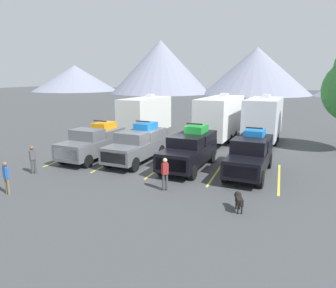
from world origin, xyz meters
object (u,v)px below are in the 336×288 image
at_px(camper_trailer_a, 145,115).
at_px(dog, 239,199).
at_px(pickup_truck_c, 190,149).
at_px(pickup_truck_b, 138,144).
at_px(camper_trailer_c, 263,118).
at_px(person_b, 6,176).
at_px(camper_trailer_b, 220,116).
at_px(pickup_truck_a, 94,142).
at_px(pickup_truck_d, 250,154).
at_px(person_c, 165,172).
at_px(person_a, 33,158).

xyz_separation_m(camper_trailer_a, dog, (10.28, -13.54, -1.53)).
bearing_deg(pickup_truck_c, pickup_truck_b, 177.56).
bearing_deg(camper_trailer_c, person_b, -123.31).
distance_m(person_b, dog, 10.72).
relative_size(camper_trailer_b, person_b, 5.51).
relative_size(pickup_truck_a, pickup_truck_d, 0.95).
distance_m(camper_trailer_c, dog, 14.34).
xyz_separation_m(pickup_truck_b, pickup_truck_c, (3.59, -0.15, 0.01)).
xyz_separation_m(camper_trailer_c, person_b, (-10.63, -16.18, -1.18)).
relative_size(pickup_truck_b, person_c, 3.28).
bearing_deg(camper_trailer_b, person_a, -122.41).
bearing_deg(person_b, pickup_truck_b, 65.78).
height_order(camper_trailer_b, camper_trailer_c, camper_trailer_b).
bearing_deg(dog, person_a, 174.94).
bearing_deg(pickup_truck_a, dog, -26.29).
bearing_deg(person_b, person_a, 112.41).
bearing_deg(dog, person_b, -169.62).
relative_size(camper_trailer_c, dog, 8.08).
xyz_separation_m(person_b, person_c, (6.85, 3.02, 0.02)).
xyz_separation_m(camper_trailer_a, camper_trailer_b, (6.81, 0.56, 0.09)).
bearing_deg(pickup_truck_c, dog, -55.41).
xyz_separation_m(person_a, person_b, (1.23, -2.97, -0.02)).
distance_m(pickup_truck_d, person_b, 12.73).
height_order(camper_trailer_a, camper_trailer_b, camper_trailer_b).
bearing_deg(pickup_truck_c, person_b, -133.75).
height_order(pickup_truck_a, pickup_truck_b, pickup_truck_b).
relative_size(pickup_truck_a, camper_trailer_b, 0.61).
distance_m(pickup_truck_c, person_a, 9.16).
bearing_deg(camper_trailer_c, dog, -90.41).
xyz_separation_m(pickup_truck_a, person_a, (-1.43, -4.06, -0.21)).
relative_size(pickup_truck_c, camper_trailer_a, 0.74).
bearing_deg(pickup_truck_c, camper_trailer_a, 128.80).
bearing_deg(camper_trailer_a, camper_trailer_b, 4.74).
height_order(pickup_truck_d, camper_trailer_a, camper_trailer_a).
distance_m(pickup_truck_b, camper_trailer_c, 11.51).
xyz_separation_m(person_a, person_c, (8.07, 0.05, 0.01)).
relative_size(pickup_truck_d, person_a, 3.45).
xyz_separation_m(pickup_truck_c, camper_trailer_a, (-6.64, 8.26, 0.85)).
distance_m(camper_trailer_a, camper_trailer_b, 6.84).
height_order(camper_trailer_b, person_b, camper_trailer_b).
bearing_deg(camper_trailer_c, camper_trailer_b, -177.56).
bearing_deg(pickup_truck_b, pickup_truck_a, -173.98).
bearing_deg(camper_trailer_a, person_a, -96.75).
relative_size(camper_trailer_b, dog, 9.67).
height_order(pickup_truck_d, dog, pickup_truck_d).
relative_size(pickup_truck_d, person_b, 3.53).
bearing_deg(person_c, camper_trailer_c, 73.94).
relative_size(pickup_truck_a, camper_trailer_c, 0.73).
height_order(pickup_truck_b, camper_trailer_c, camper_trailer_c).
distance_m(pickup_truck_d, camper_trailer_a, 13.17).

